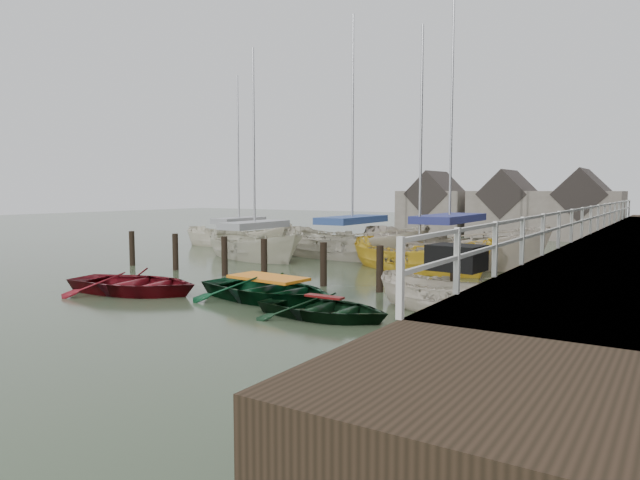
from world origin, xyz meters
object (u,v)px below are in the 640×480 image
Objects in this scene: rowboat_dkgreen at (324,317)px; sailboat_b at (352,257)px; motorboat at (453,307)px; sailboat_d at (449,263)px; rowboat_red at (135,293)px; rowboat_green at (268,300)px; sailboat_c at (419,269)px; sailboat_e at (239,244)px; sailboat_a at (255,257)px.

rowboat_dkgreen is 0.28× the size of sailboat_b.
motorboat is 9.45m from sailboat_d.
rowboat_red is 11.25m from sailboat_b.
sailboat_d is at bearing -2.85° from rowboat_green.
sailboat_c is 1.01× the size of sailboat_e.
rowboat_dkgreen is 0.25× the size of sailboat_d.
motorboat is (2.37, 2.32, 0.10)m from rowboat_dkgreen.
rowboat_red reaches higher than rowboat_dkgreen.
rowboat_green is 0.41× the size of sailboat_a.
sailboat_e reaches higher than motorboat.
sailboat_e is (-15.87, 10.23, -0.04)m from motorboat.
sailboat_b is 1.17× the size of sailboat_e.
sailboat_c reaches higher than motorboat.
rowboat_green is at bearing 111.30° from motorboat.
sailboat_c reaches higher than rowboat_red.
rowboat_dkgreen is 0.32× the size of sailboat_a.
sailboat_a reaches higher than motorboat.
rowboat_red is 4.22m from rowboat_green.
motorboat reaches higher than rowboat_red.
sailboat_d is at bearing -37.11° from rowboat_red.
sailboat_e is at bearing 91.25° from sailboat_c.
sailboat_a reaches higher than sailboat_e.
sailboat_b is at bearing -16.87° from rowboat_red.
rowboat_dkgreen is (2.43, -0.94, 0.00)m from rowboat_green.
rowboat_red is 0.97× the size of rowboat_green.
motorboat reaches higher than rowboat_dkgreen.
motorboat is 0.41× the size of sailboat_c.
rowboat_dkgreen is at bearing -155.80° from sailboat_e.
sailboat_c is at bearing -2.50° from rowboat_green.
rowboat_red is 10.57m from sailboat_c.
sailboat_c is at bearing -66.10° from sailboat_a.
rowboat_green is 0.31× the size of sailboat_d.
sailboat_c reaches higher than rowboat_green.
sailboat_d reaches higher than sailboat_e.
rowboat_dkgreen is 11.20m from sailboat_d.
sailboat_a is 1.01× the size of sailboat_e.
sailboat_e is at bearing 17.20° from rowboat_red.
sailboat_a is at bearing 4.84° from rowboat_red.
rowboat_red is 0.30× the size of sailboat_d.
sailboat_b is (-7.77, 8.58, -0.04)m from motorboat.
sailboat_a is at bearing 46.70° from rowboat_green.
rowboat_dkgreen is 18.43m from sailboat_e.
sailboat_c is at bearing 34.60° from motorboat.
sailboat_d is 12.61m from sailboat_e.
motorboat is at bearing -45.21° from rowboat_dkgreen.
sailboat_c is 12.69m from sailboat_e.
sailboat_b is at bearing 101.08° from sailboat_d.
sailboat_e is at bearing 47.55° from rowboat_dkgreen.
sailboat_c is at bearing -113.28° from sailboat_b.
sailboat_e is at bearing 80.95° from sailboat_b.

